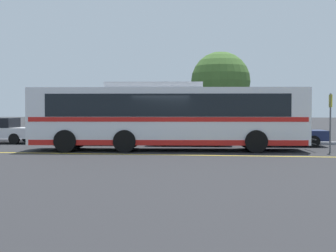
% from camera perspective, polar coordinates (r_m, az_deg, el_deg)
% --- Properties ---
extents(ground_plane, '(220.00, 220.00, 0.00)m').
position_cam_1_polar(ground_plane, '(21.48, -0.50, -3.05)').
color(ground_plane, '#262628').
extents(lane_strip_0, '(32.55, 0.20, 0.01)m').
position_cam_1_polar(lane_strip_0, '(19.60, -0.92, -3.52)').
color(lane_strip_0, gold).
rests_on(lane_strip_0, ground_plane).
extents(curb_strip, '(40.55, 0.36, 0.15)m').
position_cam_1_polar(curb_strip, '(26.54, 1.48, -1.95)').
color(curb_strip, '#99999E').
rests_on(curb_strip, ground_plane).
extents(transit_bus, '(13.04, 3.89, 3.13)m').
position_cam_1_polar(transit_bus, '(21.69, -0.03, 1.34)').
color(transit_bus, silver).
rests_on(transit_bus, ground_plane).
extents(parked_car_1, '(4.04, 2.16, 1.34)m').
position_cam_1_polar(parked_car_1, '(25.90, -8.80, -0.69)').
color(parked_car_1, '#335B33').
rests_on(parked_car_1, ground_plane).
extents(parked_car_2, '(4.54, 2.22, 1.43)m').
position_cam_1_polar(parked_car_2, '(24.93, 2.68, -0.68)').
color(parked_car_2, navy).
rests_on(parked_car_2, ground_plane).
extents(parked_car_3, '(4.06, 2.03, 1.25)m').
position_cam_1_polar(parked_car_3, '(25.05, 14.27, -0.91)').
color(parked_car_3, navy).
rests_on(parked_car_3, ground_plane).
extents(bus_stop_sign, '(0.08, 0.40, 2.60)m').
position_cam_1_polar(bus_stop_sign, '(21.64, 19.19, 1.22)').
color(bus_stop_sign, '#59595E').
rests_on(bus_stop_sign, ground_plane).
extents(tree_0, '(3.74, 3.74, 5.58)m').
position_cam_1_polar(tree_0, '(29.91, 6.42, 5.42)').
color(tree_0, '#513823').
rests_on(tree_0, ground_plane).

